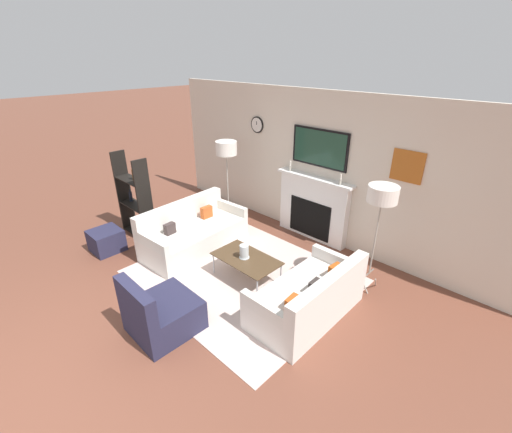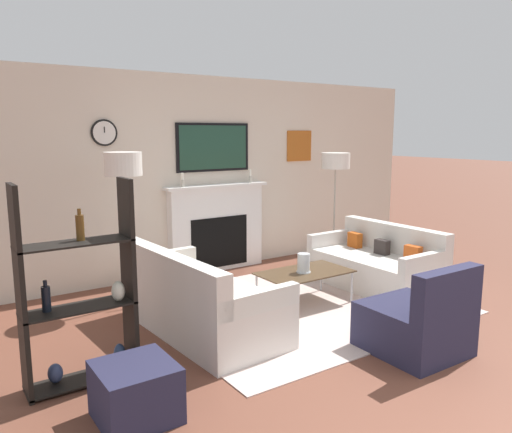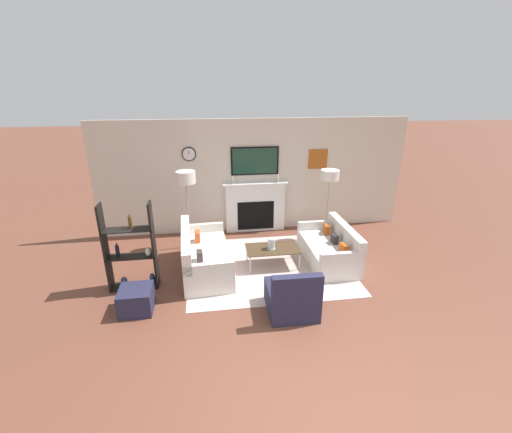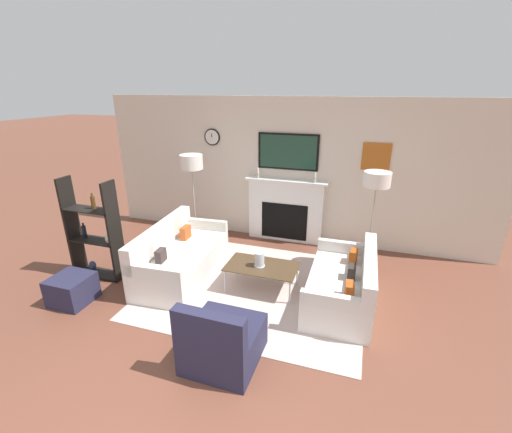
{
  "view_description": "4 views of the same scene",
  "coord_description": "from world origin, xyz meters",
  "px_view_note": "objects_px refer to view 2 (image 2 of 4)",
  "views": [
    {
      "loc": [
        3.29,
        -0.07,
        3.24
      ],
      "look_at": [
        -0.23,
        3.58,
        0.8
      ],
      "focal_mm": 24.0,
      "sensor_mm": 36.0,
      "label": 1
    },
    {
      "loc": [
        -3.44,
        -1.15,
        1.94
      ],
      "look_at": [
        -0.14,
        3.69,
        0.95
      ],
      "focal_mm": 35.0,
      "sensor_mm": 36.0,
      "label": 2
    },
    {
      "loc": [
        -1.11,
        -2.93,
        3.41
      ],
      "look_at": [
        -0.22,
        3.22,
        1.0
      ],
      "focal_mm": 24.0,
      "sensor_mm": 36.0,
      "label": 3
    },
    {
      "loc": [
        1.37,
        -1.21,
        2.85
      ],
      "look_at": [
        -0.2,
        3.66,
        0.9
      ],
      "focal_mm": 24.0,
      "sensor_mm": 36.0,
      "label": 4
    }
  ],
  "objects_px": {
    "armchair": "(418,323)",
    "ottoman": "(136,392)",
    "floor_lamp_left": "(123,166)",
    "floor_lamp_right": "(336,163)",
    "coffee_table": "(305,274)",
    "hurricane_candle": "(304,264)",
    "couch_left": "(198,302)",
    "couch_right": "(377,265)",
    "shelf_unit": "(80,296)"
  },
  "relations": [
    {
      "from": "hurricane_candle",
      "to": "floor_lamp_left",
      "type": "distance_m",
      "value": 2.26
    },
    {
      "from": "hurricane_candle",
      "to": "coffee_table",
      "type": "bearing_deg",
      "value": 22.27
    },
    {
      "from": "armchair",
      "to": "floor_lamp_right",
      "type": "height_order",
      "value": "floor_lamp_right"
    },
    {
      "from": "couch_left",
      "to": "armchair",
      "type": "bearing_deg",
      "value": -48.01
    },
    {
      "from": "hurricane_candle",
      "to": "ottoman",
      "type": "bearing_deg",
      "value": -155.01
    },
    {
      "from": "shelf_unit",
      "to": "floor_lamp_left",
      "type": "bearing_deg",
      "value": 58.87
    },
    {
      "from": "shelf_unit",
      "to": "armchair",
      "type": "bearing_deg",
      "value": -23.45
    },
    {
      "from": "hurricane_candle",
      "to": "ottoman",
      "type": "height_order",
      "value": "hurricane_candle"
    },
    {
      "from": "couch_left",
      "to": "ottoman",
      "type": "xyz_separation_m",
      "value": [
        -1.07,
        -1.13,
        -0.1
      ]
    },
    {
      "from": "couch_right",
      "to": "shelf_unit",
      "type": "relative_size",
      "value": 1.03
    },
    {
      "from": "floor_lamp_right",
      "to": "ottoman",
      "type": "xyz_separation_m",
      "value": [
        -3.92,
        -2.25,
        -1.31
      ]
    },
    {
      "from": "couch_right",
      "to": "shelf_unit",
      "type": "xyz_separation_m",
      "value": [
        -3.77,
        -0.41,
        0.42
      ]
    },
    {
      "from": "couch_right",
      "to": "ottoman",
      "type": "distance_m",
      "value": 3.79
    },
    {
      "from": "floor_lamp_right",
      "to": "shelf_unit",
      "type": "xyz_separation_m",
      "value": [
        -4.06,
        -1.53,
        -0.81
      ]
    },
    {
      "from": "ottoman",
      "to": "armchair",
      "type": "bearing_deg",
      "value": -9.35
    },
    {
      "from": "couch_right",
      "to": "hurricane_candle",
      "type": "height_order",
      "value": "couch_right"
    },
    {
      "from": "floor_lamp_right",
      "to": "armchair",
      "type": "bearing_deg",
      "value": -118.92
    },
    {
      "from": "couch_right",
      "to": "armchair",
      "type": "bearing_deg",
      "value": -127.3
    },
    {
      "from": "couch_right",
      "to": "shelf_unit",
      "type": "bearing_deg",
      "value": -173.81
    },
    {
      "from": "armchair",
      "to": "floor_lamp_right",
      "type": "xyz_separation_m",
      "value": [
        1.47,
        2.65,
        1.24
      ]
    },
    {
      "from": "armchair",
      "to": "couch_left",
      "type": "bearing_deg",
      "value": 131.99
    },
    {
      "from": "floor_lamp_right",
      "to": "shelf_unit",
      "type": "bearing_deg",
      "value": -159.4
    },
    {
      "from": "hurricane_candle",
      "to": "armchair",
      "type": "bearing_deg",
      "value": -88.12
    },
    {
      "from": "couch_left",
      "to": "ottoman",
      "type": "height_order",
      "value": "couch_left"
    },
    {
      "from": "armchair",
      "to": "ottoman",
      "type": "height_order",
      "value": "armchair"
    },
    {
      "from": "shelf_unit",
      "to": "coffee_table",
      "type": "bearing_deg",
      "value": 9.0
    },
    {
      "from": "coffee_table",
      "to": "ottoman",
      "type": "height_order",
      "value": "ottoman"
    },
    {
      "from": "armchair",
      "to": "ottoman",
      "type": "bearing_deg",
      "value": 170.65
    },
    {
      "from": "couch_left",
      "to": "floor_lamp_left",
      "type": "height_order",
      "value": "floor_lamp_left"
    },
    {
      "from": "floor_lamp_right",
      "to": "ottoman",
      "type": "distance_m",
      "value": 4.7
    },
    {
      "from": "couch_left",
      "to": "hurricane_candle",
      "type": "height_order",
      "value": "couch_left"
    },
    {
      "from": "floor_lamp_right",
      "to": "couch_right",
      "type": "bearing_deg",
      "value": -104.85
    },
    {
      "from": "armchair",
      "to": "hurricane_candle",
      "type": "xyz_separation_m",
      "value": [
        -0.05,
        1.52,
        0.21
      ]
    },
    {
      "from": "floor_lamp_right",
      "to": "coffee_table",
      "type": "bearing_deg",
      "value": -143.01
    },
    {
      "from": "couch_left",
      "to": "couch_right",
      "type": "bearing_deg",
      "value": 0.06
    },
    {
      "from": "armchair",
      "to": "shelf_unit",
      "type": "bearing_deg",
      "value": 156.55
    },
    {
      "from": "floor_lamp_left",
      "to": "ottoman",
      "type": "xyz_separation_m",
      "value": [
        -0.78,
        -2.25,
        -1.38
      ]
    },
    {
      "from": "floor_lamp_left",
      "to": "floor_lamp_right",
      "type": "height_order",
      "value": "floor_lamp_left"
    },
    {
      "from": "floor_lamp_right",
      "to": "ottoman",
      "type": "height_order",
      "value": "floor_lamp_right"
    },
    {
      "from": "shelf_unit",
      "to": "ottoman",
      "type": "bearing_deg",
      "value": -78.5
    },
    {
      "from": "floor_lamp_left",
      "to": "floor_lamp_right",
      "type": "bearing_deg",
      "value": -0.0
    },
    {
      "from": "couch_left",
      "to": "armchair",
      "type": "height_order",
      "value": "couch_left"
    },
    {
      "from": "armchair",
      "to": "hurricane_candle",
      "type": "bearing_deg",
      "value": 91.88
    },
    {
      "from": "armchair",
      "to": "ottoman",
      "type": "xyz_separation_m",
      "value": [
        -2.45,
        0.4,
        -0.07
      ]
    },
    {
      "from": "floor_lamp_left",
      "to": "shelf_unit",
      "type": "relative_size",
      "value": 1.09
    },
    {
      "from": "coffee_table",
      "to": "floor_lamp_left",
      "type": "distance_m",
      "value": 2.34
    },
    {
      "from": "couch_left",
      "to": "shelf_unit",
      "type": "distance_m",
      "value": 1.35
    },
    {
      "from": "hurricane_candle",
      "to": "ottoman",
      "type": "xyz_separation_m",
      "value": [
        -2.4,
        -1.12,
        -0.28
      ]
    },
    {
      "from": "couch_right",
      "to": "hurricane_candle",
      "type": "bearing_deg",
      "value": -179.42
    },
    {
      "from": "armchair",
      "to": "floor_lamp_right",
      "type": "distance_m",
      "value": 3.28
    }
  ]
}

